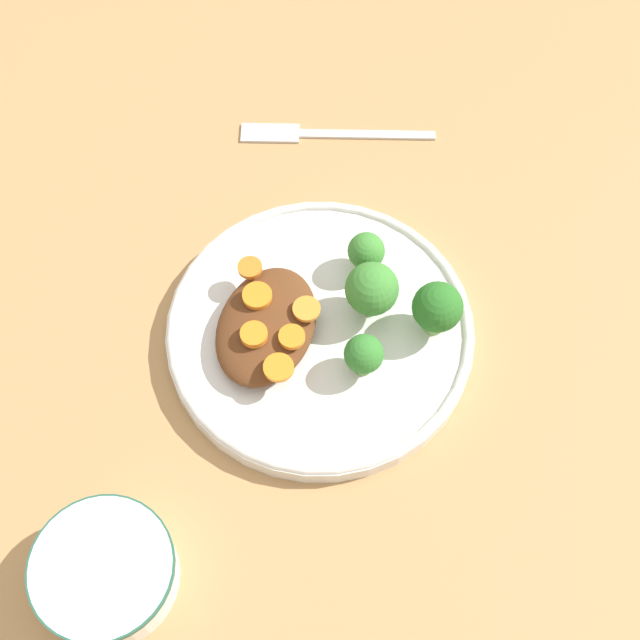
# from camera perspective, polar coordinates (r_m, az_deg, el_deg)

# --- Properties ---
(ground_plane) EXTENTS (4.00, 4.00, 0.00)m
(ground_plane) POSITION_cam_1_polar(r_m,az_deg,el_deg) (0.82, 0.00, -1.10)
(ground_plane) COLOR tan
(plate) EXTENTS (0.28, 0.28, 0.02)m
(plate) POSITION_cam_1_polar(r_m,az_deg,el_deg) (0.81, 0.00, -0.71)
(plate) COLOR silver
(plate) RESTS_ON ground_plane
(dip_bowl) EXTENTS (0.11, 0.11, 0.04)m
(dip_bowl) POSITION_cam_1_polar(r_m,az_deg,el_deg) (0.74, -13.59, -15.38)
(dip_bowl) COLOR white
(dip_bowl) RESTS_ON ground_plane
(stew_mound) EXTENTS (0.12, 0.09, 0.03)m
(stew_mound) POSITION_cam_1_polar(r_m,az_deg,el_deg) (0.79, -3.46, -0.38)
(stew_mound) COLOR #5B3319
(stew_mound) RESTS_ON plate
(broccoli_floret_0) EXTENTS (0.05, 0.05, 0.06)m
(broccoli_floret_0) POSITION_cam_1_polar(r_m,az_deg,el_deg) (0.78, 3.33, 1.96)
(broccoli_floret_0) COLOR #759E51
(broccoli_floret_0) RESTS_ON plate
(broccoli_floret_1) EXTENTS (0.03, 0.03, 0.05)m
(broccoli_floret_1) POSITION_cam_1_polar(r_m,az_deg,el_deg) (0.76, 2.82, -2.25)
(broccoli_floret_1) COLOR #759E51
(broccoli_floret_1) RESTS_ON plate
(broccoli_floret_2) EXTENTS (0.05, 0.05, 0.06)m
(broccoli_floret_2) POSITION_cam_1_polar(r_m,az_deg,el_deg) (0.78, 7.51, 0.75)
(broccoli_floret_2) COLOR #7FA85B
(broccoli_floret_2) RESTS_ON plate
(broccoli_floret_3) EXTENTS (0.03, 0.03, 0.05)m
(broccoli_floret_3) POSITION_cam_1_polar(r_m,az_deg,el_deg) (0.81, 2.97, 4.38)
(broccoli_floret_3) COLOR #7FA85B
(broccoli_floret_3) RESTS_ON plate
(carrot_slice_0) EXTENTS (0.02, 0.02, 0.00)m
(carrot_slice_0) POSITION_cam_1_polar(r_m,az_deg,el_deg) (0.80, -4.51, 3.37)
(carrot_slice_0) COLOR orange
(carrot_slice_0) RESTS_ON stew_mound
(carrot_slice_1) EXTENTS (0.02, 0.02, 0.01)m
(carrot_slice_1) POSITION_cam_1_polar(r_m,az_deg,el_deg) (0.77, -4.25, -0.93)
(carrot_slice_1) COLOR orange
(carrot_slice_1) RESTS_ON stew_mound
(carrot_slice_2) EXTENTS (0.02, 0.02, 0.01)m
(carrot_slice_2) POSITION_cam_1_polar(r_m,az_deg,el_deg) (0.77, -1.82, -1.08)
(carrot_slice_2) COLOR orange
(carrot_slice_2) RESTS_ON stew_mound
(carrot_slice_3) EXTENTS (0.03, 0.03, 0.01)m
(carrot_slice_3) POSITION_cam_1_polar(r_m,az_deg,el_deg) (0.79, -4.05, 1.53)
(carrot_slice_3) COLOR orange
(carrot_slice_3) RESTS_ON stew_mound
(carrot_slice_4) EXTENTS (0.02, 0.02, 0.00)m
(carrot_slice_4) POSITION_cam_1_polar(r_m,az_deg,el_deg) (0.78, -0.77, 0.98)
(carrot_slice_4) COLOR orange
(carrot_slice_4) RESTS_ON stew_mound
(carrot_slice_5) EXTENTS (0.03, 0.03, 0.00)m
(carrot_slice_5) POSITION_cam_1_polar(r_m,az_deg,el_deg) (0.75, -2.67, -3.06)
(carrot_slice_5) COLOR orange
(carrot_slice_5) RESTS_ON stew_mound
(fork) EXTENTS (0.07, 0.20, 0.01)m
(fork) POSITION_cam_1_polar(r_m,az_deg,el_deg) (0.95, -0.13, 11.89)
(fork) COLOR silver
(fork) RESTS_ON ground_plane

